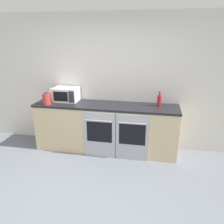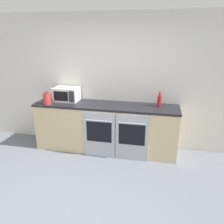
# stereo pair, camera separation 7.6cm
# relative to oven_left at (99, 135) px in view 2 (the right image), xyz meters

# --- Properties ---
(ground_plane) EXTENTS (16.00, 16.00, 0.00)m
(ground_plane) POSITION_rel_oven_left_xyz_m (0.05, -1.38, -0.45)
(ground_plane) COLOR slate
(wall_back) EXTENTS (10.00, 0.06, 2.60)m
(wall_back) POSITION_rel_oven_left_xyz_m (0.05, 0.64, 0.85)
(wall_back) COLOR silver
(wall_back) RESTS_ON ground_plane
(counter_back) EXTENTS (2.74, 0.62, 0.94)m
(counter_back) POSITION_rel_oven_left_xyz_m (0.05, 0.31, 0.02)
(counter_back) COLOR #D1B789
(counter_back) RESTS_ON ground_plane
(oven_left) EXTENTS (0.59, 0.06, 0.88)m
(oven_left) POSITION_rel_oven_left_xyz_m (0.00, 0.00, 0.00)
(oven_left) COLOR #A8AAAF
(oven_left) RESTS_ON ground_plane
(oven_right) EXTENTS (0.59, 0.06, 0.88)m
(oven_right) POSITION_rel_oven_left_xyz_m (0.60, 0.00, 0.00)
(oven_right) COLOR #A8AAAF
(oven_right) RESTS_ON ground_plane
(microwave) EXTENTS (0.48, 0.35, 0.27)m
(microwave) POSITION_rel_oven_left_xyz_m (-0.77, 0.41, 0.63)
(microwave) COLOR silver
(microwave) RESTS_ON counter_back
(bottle_red) EXTENTS (0.08, 0.08, 0.27)m
(bottle_red) POSITION_rel_oven_left_xyz_m (1.04, 0.41, 0.60)
(bottle_red) COLOR maroon
(bottle_red) RESTS_ON counter_back
(bottle_clear) EXTENTS (0.07, 0.07, 0.24)m
(bottle_clear) POSITION_rel_oven_left_xyz_m (-1.14, 0.49, 0.58)
(bottle_clear) COLOR silver
(bottle_clear) RESTS_ON counter_back
(kettle) EXTENTS (0.15, 0.15, 0.23)m
(kettle) POSITION_rel_oven_left_xyz_m (-1.04, 0.11, 0.60)
(kettle) COLOR #B2332D
(kettle) RESTS_ON counter_back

